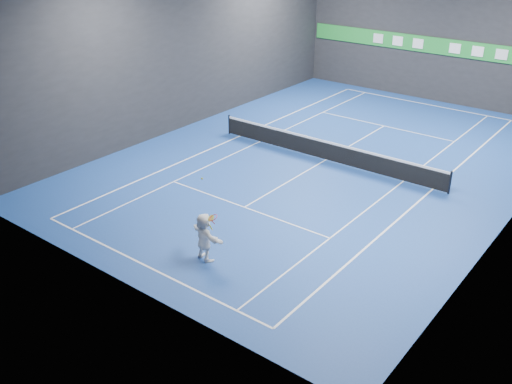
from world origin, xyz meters
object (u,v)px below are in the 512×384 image
Objects in this scene: tennis_racket at (213,219)px; player at (204,237)px; tennis_ball at (202,179)px; tennis_net at (326,150)px.

player is at bearing -172.89° from tennis_racket.
tennis_ball is 10.62m from tennis_net.
tennis_net is at bearing 97.35° from tennis_ball.
tennis_ball is (-0.07, 0.08, 2.17)m from player.
player is 0.14× the size of tennis_net.
tennis_net is 10.48m from tennis_racket.
tennis_racket is (1.77, -10.27, 1.17)m from tennis_net.
tennis_ball reaches higher than tennis_racket.
tennis_racket is at bearing -159.04° from player.
player is 10.41m from tennis_net.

